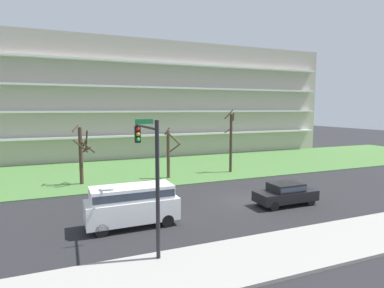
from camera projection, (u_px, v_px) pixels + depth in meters
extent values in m
plane|color=#232326|center=(245.00, 200.00, 23.20)|extent=(160.00, 160.00, 0.00)
cube|color=#99968E|center=(329.00, 242.00, 15.82)|extent=(80.00, 4.00, 0.15)
cube|color=#477238|center=(181.00, 167.00, 36.10)|extent=(80.00, 16.00, 0.08)
cube|color=#B2A899|center=(148.00, 101.00, 48.76)|extent=(53.40, 13.40, 15.89)
cube|color=white|center=(162.00, 135.00, 42.71)|extent=(51.26, 0.90, 0.24)
cube|color=white|center=(161.00, 111.00, 42.35)|extent=(51.26, 0.90, 0.24)
cube|color=white|center=(161.00, 87.00, 42.00)|extent=(51.26, 0.90, 0.24)
cube|color=white|center=(161.00, 63.00, 41.64)|extent=(51.26, 0.90, 0.24)
cylinder|color=#423023|center=(81.00, 156.00, 27.69)|extent=(0.32, 0.32, 5.11)
cylinder|color=#423023|center=(81.00, 146.00, 27.05)|extent=(1.26, 0.15, 1.21)
cylinder|color=#423023|center=(87.00, 140.00, 27.77)|extent=(0.23, 1.20, 1.81)
cylinder|color=#423023|center=(85.00, 143.00, 27.89)|extent=(0.57, 0.89, 0.93)
cylinder|color=#423023|center=(88.00, 147.00, 27.29)|extent=(1.30, 1.33, 1.23)
cylinder|color=#423023|center=(75.00, 128.00, 27.52)|extent=(0.67, 0.85, 0.62)
cylinder|color=#423023|center=(86.00, 150.00, 28.19)|extent=(0.97, 1.08, 0.73)
cylinder|color=#4C3828|center=(168.00, 155.00, 30.19)|extent=(0.31, 0.31, 4.62)
cylinder|color=#4C3828|center=(174.00, 148.00, 30.74)|extent=(0.87, 1.61, 1.14)
cylinder|color=#4C3828|center=(167.00, 131.00, 30.15)|extent=(0.59, 0.18, 0.74)
cylinder|color=#4C3828|center=(174.00, 138.00, 29.44)|extent=(1.61, 0.78, 1.39)
cylinder|color=#423023|center=(231.00, 143.00, 32.96)|extent=(0.28, 0.28, 6.19)
cylinder|color=#423023|center=(233.00, 117.00, 32.64)|extent=(0.35, 0.57, 0.88)
cylinder|color=#423023|center=(229.00, 130.00, 33.24)|extent=(1.01, 0.18, 0.59)
cylinder|color=#423023|center=(229.00, 114.00, 33.05)|extent=(1.04, 0.17, 1.02)
cube|color=black|center=(285.00, 196.00, 22.03)|extent=(4.40, 1.81, 0.70)
cube|color=black|center=(286.00, 187.00, 21.96)|extent=(2.20, 1.66, 0.55)
cube|color=#2D3847|center=(286.00, 187.00, 21.96)|extent=(2.16, 1.70, 0.30)
cylinder|color=black|center=(295.00, 195.00, 23.37)|extent=(0.64, 0.22, 0.64)
cylinder|color=black|center=(311.00, 201.00, 21.92)|extent=(0.64, 0.22, 0.64)
cylinder|color=black|center=(260.00, 200.00, 22.22)|extent=(0.64, 0.22, 0.64)
cylinder|color=black|center=(274.00, 206.00, 20.77)|extent=(0.64, 0.22, 0.64)
cube|color=white|center=(132.00, 210.00, 18.00)|extent=(5.24, 2.10, 1.25)
cube|color=white|center=(132.00, 192.00, 17.89)|extent=(4.64, 1.93, 0.75)
cube|color=#2D3847|center=(132.00, 192.00, 17.89)|extent=(4.55, 1.97, 0.41)
cylinder|color=black|center=(158.00, 211.00, 19.60)|extent=(0.72, 0.23, 0.72)
cylinder|color=black|center=(168.00, 221.00, 17.97)|extent=(0.72, 0.23, 0.72)
cylinder|color=black|center=(98.00, 219.00, 18.18)|extent=(0.72, 0.23, 0.72)
cylinder|color=black|center=(102.00, 230.00, 16.55)|extent=(0.72, 0.23, 0.72)
cylinder|color=black|center=(158.00, 192.00, 13.61)|extent=(0.18, 0.18, 6.25)
cylinder|color=black|center=(145.00, 127.00, 15.23)|extent=(0.12, 4.18, 0.12)
cube|color=black|center=(138.00, 134.00, 16.93)|extent=(0.28, 0.28, 0.90)
sphere|color=red|center=(138.00, 129.00, 16.76)|extent=(0.20, 0.20, 0.20)
sphere|color=#F2A519|center=(138.00, 134.00, 16.79)|extent=(0.20, 0.20, 0.20)
sphere|color=green|center=(138.00, 139.00, 16.83)|extent=(0.20, 0.20, 0.20)
cube|color=#197238|center=(144.00, 122.00, 15.39)|extent=(0.90, 0.04, 0.24)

